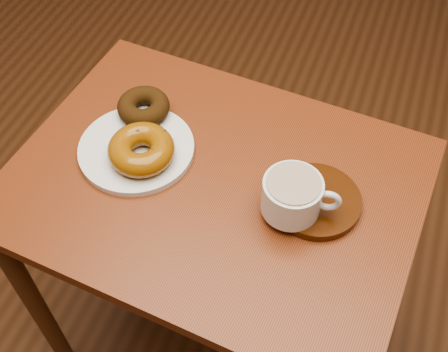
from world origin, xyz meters
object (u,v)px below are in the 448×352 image
(donut_plate, at_px, (136,149))
(coffee_cup, at_px, (293,196))
(cafe_table, at_px, (214,214))
(saucer, at_px, (316,201))

(donut_plate, relative_size, coffee_cup, 1.64)
(cafe_table, height_order, donut_plate, donut_plate)
(coffee_cup, bearing_deg, cafe_table, 163.05)
(cafe_table, xyz_separation_m, coffee_cup, (0.15, -0.02, 0.16))
(cafe_table, bearing_deg, saucer, 8.32)
(cafe_table, relative_size, coffee_cup, 5.82)
(coffee_cup, bearing_deg, saucer, 36.71)
(donut_plate, height_order, saucer, saucer)
(saucer, bearing_deg, cafe_table, -176.32)
(coffee_cup, bearing_deg, donut_plate, 164.94)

